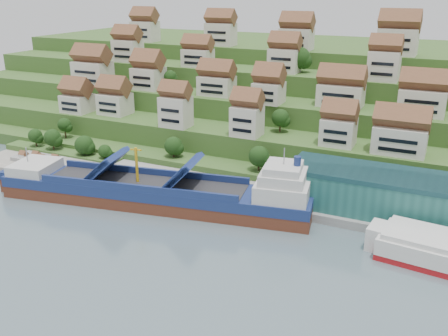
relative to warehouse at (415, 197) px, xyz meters
The scene contains 10 objects.
ground 55.18m from the warehouse, 161.90° to the right, with size 300.00×300.00×0.00m, color slate.
quay 32.64m from the warehouse, behind, with size 180.00×14.00×2.20m, color gray.
pebble_beach 110.32m from the warehouse, behind, with size 45.00×20.00×1.00m, color gray.
hillside 101.03m from the warehouse, 121.00° to the left, with size 260.00×128.00×31.00m.
hillside_village 68.37m from the warehouse, 139.10° to the left, with size 154.38×64.70×29.09m.
hillside_trees 75.08m from the warehouse, 158.28° to the left, with size 140.20×62.42×30.94m.
warehouse is the anchor object (origin of this frame).
flagpole 34.60m from the warehouse, 168.33° to the right, with size 1.28×0.16×8.00m.
beach_huts 112.29m from the warehouse, behind, with size 14.40×3.70×2.20m.
cargo_ship 62.47m from the warehouse, 165.13° to the right, with size 83.49×26.87×18.36m.
Camera 1 is at (57.26, -100.01, 54.44)m, focal length 40.00 mm.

